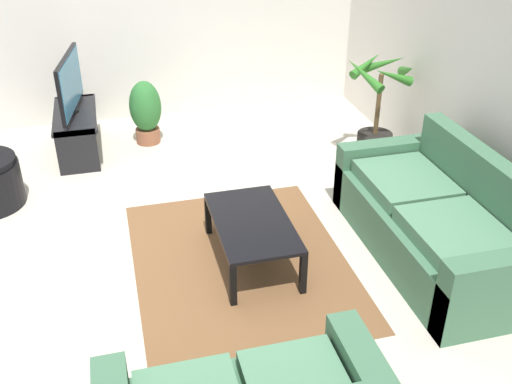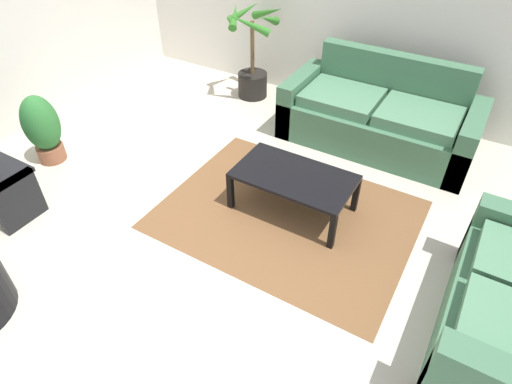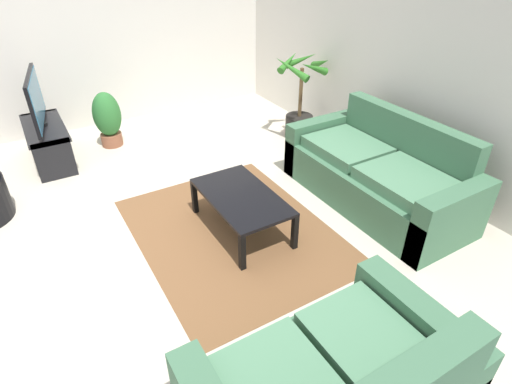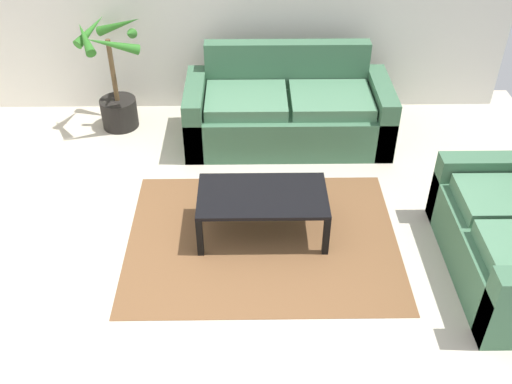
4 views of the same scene
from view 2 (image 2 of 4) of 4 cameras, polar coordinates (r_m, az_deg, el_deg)
ground_plane at (r=3.64m, az=-6.46°, el=-7.54°), size 6.60×6.60×0.00m
couch_main at (r=4.89m, az=15.92°, el=9.35°), size 2.01×0.90×0.90m
coffee_table at (r=3.78m, az=5.04°, el=1.71°), size 1.04×0.59×0.39m
area_rug at (r=3.92m, az=4.11°, el=-2.95°), size 2.20×1.70×0.01m
potted_palm at (r=5.65m, az=-0.43°, el=16.78°), size 0.69×0.74×1.15m
potted_plant_small at (r=4.88m, az=-26.43°, el=7.64°), size 0.36×0.36×0.73m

